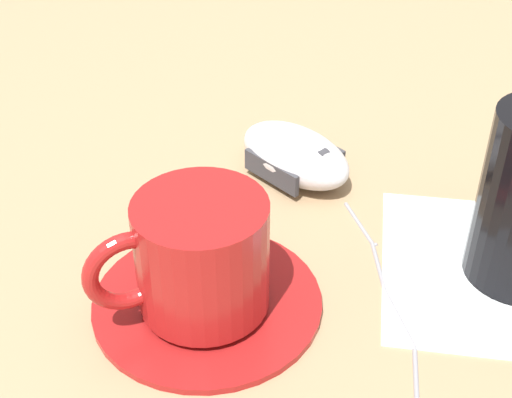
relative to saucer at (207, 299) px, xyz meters
name	(u,v)px	position (x,y,z in m)	size (l,w,h in m)	color
ground_plane	(381,237)	(-0.07, -0.12, 0.00)	(3.00, 3.00, 0.00)	#9E7F5B
saucer	(207,299)	(0.00, 0.00, 0.00)	(0.15, 0.15, 0.01)	maroon
coffee_cup	(198,256)	(0.00, 0.01, 0.04)	(0.09, 0.10, 0.07)	maroon
computer_mouse	(295,155)	(0.02, -0.16, 0.02)	(0.12, 0.09, 0.04)	silver
mouse_cable	(400,345)	(-0.12, -0.03, 0.00)	(0.18, 0.24, 0.00)	gray
napkin_under_glass	(502,271)	(-0.16, -0.13, 0.00)	(0.16, 0.16, 0.00)	white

